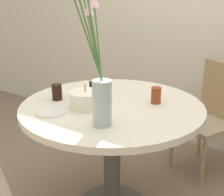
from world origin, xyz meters
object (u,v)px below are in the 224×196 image
flower_vase (97,75)px  drink_glass_0 (94,90)px  drink_glass_1 (57,92)px  drink_glass_2 (156,95)px  side_plate (51,112)px  chair_left_flank (211,112)px  birthday_cake (85,100)px

flower_vase → drink_glass_0: flower_vase is taller
drink_glass_1 → drink_glass_2: bearing=28.2°
drink_glass_0 → drink_glass_2: (0.38, 0.14, -0.01)m
side_plate → chair_left_flank: bearing=63.8°
chair_left_flank → flower_vase: flower_vase is taller
chair_left_flank → birthday_cake: 1.17m
side_plate → drink_glass_0: bearing=80.5°
side_plate → drink_glass_2: drink_glass_2 is taller
birthday_cake → drink_glass_1: bearing=178.5°
birthday_cake → flower_vase: size_ratio=0.25×
drink_glass_0 → flower_vase: bearing=-50.1°
flower_vase → chair_left_flank: bearing=77.5°
side_plate → drink_glass_1: bearing=124.0°
birthday_cake → drink_glass_0: 0.17m
chair_left_flank → drink_glass_1: (-0.72, -1.02, 0.31)m
side_plate → drink_glass_0: 0.35m
flower_vase → drink_glass_2: bearing=77.5°
flower_vase → drink_glass_0: (-0.27, 0.33, -0.21)m
birthday_cake → drink_glass_1: size_ratio=1.91×
chair_left_flank → drink_glass_0: size_ratio=7.88×
birthday_cake → drink_glass_0: birthday_cake is taller
chair_left_flank → drink_glass_1: 1.28m
chair_left_flank → drink_glass_0: bearing=-98.8°
side_plate → drink_glass_2: size_ratio=1.71×
flower_vase → drink_glass_2: flower_vase is taller
chair_left_flank → flower_vase: bearing=-79.4°
chair_left_flank → birthday_cake: bearing=-92.0°
side_plate → drink_glass_1: drink_glass_1 is taller
chair_left_flank → drink_glass_2: chair_left_flank is taller
chair_left_flank → birthday_cake: size_ratio=4.62×
birthday_cake → drink_glass_2: birthday_cake is taller
drink_glass_1 → drink_glass_2: same height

